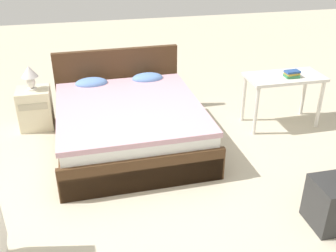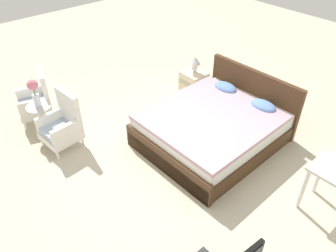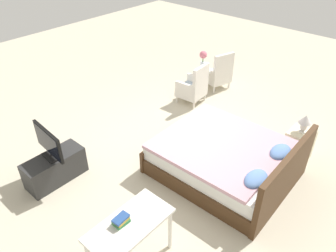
% 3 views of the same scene
% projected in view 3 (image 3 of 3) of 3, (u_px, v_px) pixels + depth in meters
% --- Properties ---
extents(ground_plane, '(16.00, 16.00, 0.00)m').
position_uv_depth(ground_plane, '(182.00, 149.00, 6.05)').
color(ground_plane, beige).
extents(bed, '(1.83, 2.15, 0.96)m').
position_uv_depth(bed, '(226.00, 160.00, 5.33)').
color(bed, '#472D19').
rests_on(bed, ground_plane).
extents(armchair_by_window_left, '(0.67, 0.67, 0.92)m').
position_uv_depth(armchair_by_window_left, '(218.00, 73.00, 7.87)').
color(armchair_by_window_left, white).
rests_on(armchair_by_window_left, ground_plane).
extents(armchair_by_window_right, '(0.58, 0.58, 0.92)m').
position_uv_depth(armchair_by_window_right, '(194.00, 87.00, 7.28)').
color(armchair_by_window_right, white).
rests_on(armchair_by_window_right, ground_plane).
extents(side_table, '(0.40, 0.40, 0.56)m').
position_uv_depth(side_table, '(202.00, 79.00, 7.66)').
color(side_table, beige).
rests_on(side_table, ground_plane).
extents(flower_vase, '(0.17, 0.17, 0.48)m').
position_uv_depth(flower_vase, '(203.00, 59.00, 7.38)').
color(flower_vase, silver).
rests_on(flower_vase, side_table).
extents(nightstand, '(0.44, 0.41, 0.56)m').
position_uv_depth(nightstand, '(298.00, 145.00, 5.70)').
color(nightstand, beige).
rests_on(nightstand, ground_plane).
extents(table_lamp, '(0.22, 0.22, 0.33)m').
position_uv_depth(table_lamp, '(305.00, 121.00, 5.42)').
color(table_lamp, silver).
rests_on(table_lamp, nightstand).
extents(tv_stand, '(0.96, 0.40, 0.47)m').
position_uv_depth(tv_stand, '(55.00, 168.00, 5.26)').
color(tv_stand, '#2D2D2D').
rests_on(tv_stand, ground_plane).
extents(tv_flatscreen, '(0.22, 0.76, 0.52)m').
position_uv_depth(tv_flatscreen, '(49.00, 143.00, 4.98)').
color(tv_flatscreen, black).
rests_on(tv_flatscreen, tv_stand).
extents(vanity_desk, '(1.04, 0.52, 0.72)m').
position_uv_depth(vanity_desk, '(130.00, 229.00, 3.81)').
color(vanity_desk, silver).
rests_on(vanity_desk, ground_plane).
extents(book_stack, '(0.20, 0.14, 0.09)m').
position_uv_depth(book_stack, '(121.00, 220.00, 3.73)').
color(book_stack, '#337A47').
rests_on(book_stack, vanity_desk).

